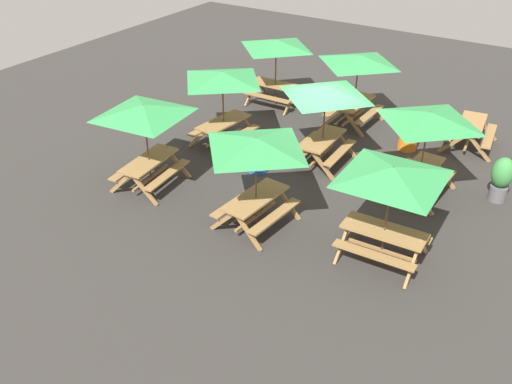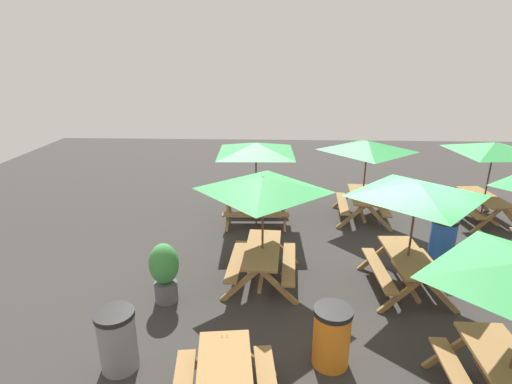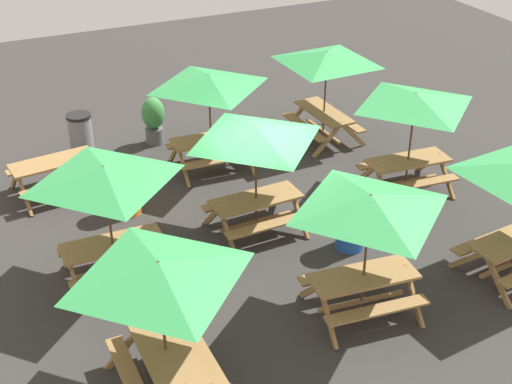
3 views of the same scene
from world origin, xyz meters
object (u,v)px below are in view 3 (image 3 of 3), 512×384
object	(u,v)px
trash_bin_blue	(351,225)
trash_bin_gray	(81,133)
picnic_table_1	(327,64)
potted_plant_0	(153,118)
picnic_table_2	(415,107)
picnic_table_8	(370,212)
picnic_table_0	(256,142)
picnic_table_7	(54,169)
trash_bin_orange	(126,192)
picnic_table_4	(209,88)
picnic_table_6	(105,182)
picnic_table_3	(160,280)

from	to	relation	value
trash_bin_blue	trash_bin_gray	xyz separation A→B (m)	(-3.75, 6.26, 0.00)
picnic_table_1	potted_plant_0	bearing A→B (deg)	66.22
picnic_table_2	trash_bin_gray	bearing A→B (deg)	145.66
picnic_table_2	trash_bin_blue	size ratio (longest dim) A/B	2.38
picnic_table_1	trash_bin_gray	world-z (taller)	picnic_table_1
picnic_table_8	picnic_table_0	bearing A→B (deg)	106.32
picnic_table_1	potted_plant_0	distance (m)	4.41
picnic_table_8	trash_bin_blue	bearing A→B (deg)	69.98
picnic_table_7	trash_bin_orange	size ratio (longest dim) A/B	1.99
picnic_table_1	picnic_table_4	world-z (taller)	same
picnic_table_7	potted_plant_0	distance (m)	3.09
picnic_table_1	trash_bin_gray	distance (m)	6.13
picnic_table_6	trash_bin_orange	distance (m)	2.74
picnic_table_2	potted_plant_0	size ratio (longest dim) A/B	1.94
picnic_table_0	picnic_table_8	world-z (taller)	same
picnic_table_0	trash_bin_blue	bearing A→B (deg)	-44.07
picnic_table_2	trash_bin_orange	bearing A→B (deg)	168.69
picnic_table_2	picnic_table_3	world-z (taller)	same
picnic_table_8	trash_bin_gray	world-z (taller)	picnic_table_8
picnic_table_4	trash_bin_gray	distance (m)	3.62
picnic_table_7	trash_bin_blue	distance (m)	6.54
picnic_table_3	picnic_table_8	bearing A→B (deg)	-85.16
picnic_table_7	trash_bin_gray	distance (m)	1.98
picnic_table_6	potted_plant_0	bearing A→B (deg)	66.29
picnic_table_0	trash_bin_orange	bearing A→B (deg)	138.00
picnic_table_0	picnic_table_7	size ratio (longest dim) A/B	1.20
picnic_table_7	picnic_table_8	size ratio (longest dim) A/B	0.83
trash_bin_gray	picnic_table_4	bearing A→B (deg)	-39.61
picnic_table_6	picnic_table_7	xyz separation A→B (m)	(-0.34, 3.62, -1.43)
picnic_table_8	trash_bin_gray	size ratio (longest dim) A/B	2.38
picnic_table_1	picnic_table_2	bearing A→B (deg)	-175.17
picnic_table_6	trash_bin_blue	world-z (taller)	picnic_table_6
picnic_table_0	picnic_table_4	bearing A→B (deg)	84.00
trash_bin_gray	picnic_table_3	bearing A→B (deg)	-94.38
trash_bin_blue	trash_bin_orange	world-z (taller)	same
trash_bin_orange	picnic_table_4	bearing A→B (deg)	25.51
trash_bin_blue	potted_plant_0	world-z (taller)	potted_plant_0
picnic_table_0	trash_bin_orange	distance (m)	3.15
picnic_table_0	picnic_table_1	bearing A→B (deg)	41.51
trash_bin_orange	trash_bin_gray	size ratio (longest dim) A/B	1.00
picnic_table_0	picnic_table_2	size ratio (longest dim) A/B	1.00
trash_bin_blue	picnic_table_0	bearing A→B (deg)	137.98
trash_bin_blue	picnic_table_6	bearing A→B (deg)	168.19
picnic_table_8	trash_bin_blue	distance (m)	2.46
picnic_table_0	picnic_table_1	world-z (taller)	same
picnic_table_6	picnic_table_4	bearing A→B (deg)	47.08
trash_bin_orange	trash_bin_blue	bearing A→B (deg)	-40.79
picnic_table_8	picnic_table_1	bearing A→B (deg)	71.82
trash_bin_gray	picnic_table_1	bearing A→B (deg)	-18.00
trash_bin_orange	picnic_table_0	bearing A→B (deg)	-39.95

